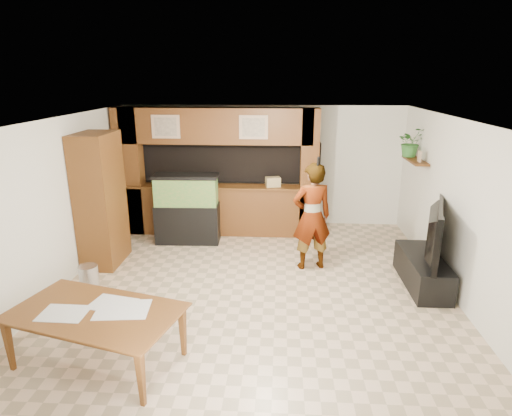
# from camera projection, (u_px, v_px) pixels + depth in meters

# --- Properties ---
(floor) EXTENTS (6.50, 6.50, 0.00)m
(floor) POSITION_uv_depth(u_px,v_px,m) (254.00, 290.00, 6.66)
(floor) COLOR #D0B090
(floor) RESTS_ON ground
(ceiling) EXTENTS (6.50, 6.50, 0.00)m
(ceiling) POSITION_uv_depth(u_px,v_px,m) (254.00, 121.00, 5.89)
(ceiling) COLOR white
(ceiling) RESTS_ON wall_back
(wall_back) EXTENTS (6.00, 0.00, 6.00)m
(wall_back) POSITION_uv_depth(u_px,v_px,m) (263.00, 166.00, 9.37)
(wall_back) COLOR silver
(wall_back) RESTS_ON floor
(wall_left) EXTENTS (0.00, 6.50, 6.50)m
(wall_left) POSITION_uv_depth(u_px,v_px,m) (56.00, 207.00, 6.44)
(wall_left) COLOR silver
(wall_left) RESTS_ON floor
(wall_right) EXTENTS (0.00, 6.50, 6.50)m
(wall_right) POSITION_uv_depth(u_px,v_px,m) (463.00, 214.00, 6.10)
(wall_right) COLOR silver
(wall_right) RESTS_ON floor
(partition) EXTENTS (4.20, 0.99, 2.60)m
(partition) POSITION_uv_depth(u_px,v_px,m) (216.00, 171.00, 8.84)
(partition) COLOR brown
(partition) RESTS_ON floor
(wall_clock) EXTENTS (0.05, 0.25, 0.25)m
(wall_clock) POSITION_uv_depth(u_px,v_px,m) (83.00, 156.00, 7.22)
(wall_clock) COLOR black
(wall_clock) RESTS_ON wall_left
(wall_shelf) EXTENTS (0.25, 0.90, 0.04)m
(wall_shelf) POSITION_uv_depth(u_px,v_px,m) (415.00, 161.00, 7.85)
(wall_shelf) COLOR #5C3316
(wall_shelf) RESTS_ON wall_right
(pantry_cabinet) EXTENTS (0.57, 0.94, 2.30)m
(pantry_cabinet) POSITION_uv_depth(u_px,v_px,m) (101.00, 200.00, 7.34)
(pantry_cabinet) COLOR #5C3316
(pantry_cabinet) RESTS_ON floor
(trash_can) EXTENTS (0.28, 0.28, 0.51)m
(trash_can) POSITION_uv_depth(u_px,v_px,m) (90.00, 282.00, 6.37)
(trash_can) COLOR #B2B2B7
(trash_can) RESTS_ON floor
(aquarium) EXTENTS (1.24, 0.47, 1.38)m
(aquarium) POSITION_uv_depth(u_px,v_px,m) (187.00, 210.00, 8.40)
(aquarium) COLOR black
(aquarium) RESTS_ON floor
(tv_stand) EXTENTS (0.53, 1.45, 0.48)m
(tv_stand) POSITION_uv_depth(u_px,v_px,m) (422.00, 271.00, 6.76)
(tv_stand) COLOR black
(tv_stand) RESTS_ON floor
(television) EXTENTS (0.69, 1.48, 0.86)m
(television) POSITION_uv_depth(u_px,v_px,m) (427.00, 231.00, 6.56)
(television) COLOR black
(television) RESTS_ON tv_stand
(photo_frame) EXTENTS (0.03, 0.15, 0.20)m
(photo_frame) POSITION_uv_depth(u_px,v_px,m) (420.00, 156.00, 7.61)
(photo_frame) COLOR tan
(photo_frame) RESTS_ON wall_shelf
(potted_plant) EXTENTS (0.62, 0.58, 0.55)m
(potted_plant) POSITION_uv_depth(u_px,v_px,m) (411.00, 142.00, 8.04)
(potted_plant) COLOR #2E6A2A
(potted_plant) RESTS_ON wall_shelf
(person) EXTENTS (0.77, 0.60, 1.85)m
(person) POSITION_uv_depth(u_px,v_px,m) (312.00, 217.00, 7.18)
(person) COLOR #A07C58
(person) RESTS_ON floor
(microphone) EXTENTS (0.04, 0.10, 0.17)m
(microphone) POSITION_uv_depth(u_px,v_px,m) (318.00, 162.00, 6.74)
(microphone) COLOR black
(microphone) RESTS_ON person
(dining_table) EXTENTS (2.11, 1.53, 0.67)m
(dining_table) POSITION_uv_depth(u_px,v_px,m) (96.00, 339.00, 4.85)
(dining_table) COLOR #5C3316
(dining_table) RESTS_ON floor
(newspaper_a) EXTENTS (0.63, 0.49, 0.01)m
(newspaper_a) POSITION_uv_depth(u_px,v_px,m) (123.00, 310.00, 4.81)
(newspaper_a) COLOR silver
(newspaper_a) RESTS_ON dining_table
(newspaper_b) EXTENTS (0.51, 0.38, 0.01)m
(newspaper_b) POSITION_uv_depth(u_px,v_px,m) (64.00, 313.00, 4.74)
(newspaper_b) COLOR silver
(newspaper_b) RESTS_ON dining_table
(newspaper_c) EXTENTS (0.56, 0.46, 0.01)m
(newspaper_c) POSITION_uv_depth(u_px,v_px,m) (113.00, 304.00, 4.94)
(newspaper_c) COLOR silver
(newspaper_c) RESTS_ON dining_table
(counter_box) EXTENTS (0.33, 0.26, 0.19)m
(counter_box) POSITION_uv_depth(u_px,v_px,m) (273.00, 182.00, 8.64)
(counter_box) COLOR tan
(counter_box) RESTS_ON partition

